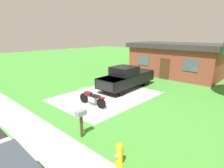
# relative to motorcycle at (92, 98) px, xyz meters

# --- Properties ---
(ground_plane) EXTENTS (80.00, 80.00, 0.00)m
(ground_plane) POSITION_rel_motorcycle_xyz_m (-0.59, 1.93, -0.47)
(ground_plane) COLOR green
(driveway_pad) EXTENTS (5.43, 7.42, 0.01)m
(driveway_pad) POSITION_rel_motorcycle_xyz_m (-0.59, 1.93, -0.47)
(driveway_pad) COLOR #B7B7B7
(driveway_pad) RESTS_ON ground
(sidewalk_strip) EXTENTS (36.00, 1.80, 0.01)m
(sidewalk_strip) POSITION_rel_motorcycle_xyz_m (-0.59, -4.07, -0.47)
(sidewalk_strip) COLOR beige
(sidewalk_strip) RESTS_ON ground
(motorcycle) EXTENTS (2.21, 0.70, 1.09)m
(motorcycle) POSITION_rel_motorcycle_xyz_m (0.00, 0.00, 0.00)
(motorcycle) COLOR black
(motorcycle) RESTS_ON ground
(pickup_truck) EXTENTS (2.26, 5.71, 1.90)m
(pickup_truck) POSITION_rel_motorcycle_xyz_m (-0.78, 4.60, 0.48)
(pickup_truck) COLOR black
(pickup_truck) RESTS_ON ground
(fire_hydrant) EXTENTS (0.32, 0.40, 0.87)m
(fire_hydrant) POSITION_rel_motorcycle_xyz_m (4.98, -3.07, -0.05)
(fire_hydrant) COLOR yellow
(fire_hydrant) RESTS_ON ground
(mailbox) EXTENTS (0.26, 0.48, 1.26)m
(mailbox) POSITION_rel_motorcycle_xyz_m (2.53, -2.81, 0.51)
(mailbox) COLOR #4C3823
(mailbox) RESTS_ON ground
(neighbor_house) EXTENTS (9.60, 5.60, 3.50)m
(neighbor_house) POSITION_rel_motorcycle_xyz_m (-0.09, 12.22, 1.32)
(neighbor_house) COLOR brown
(neighbor_house) RESTS_ON ground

